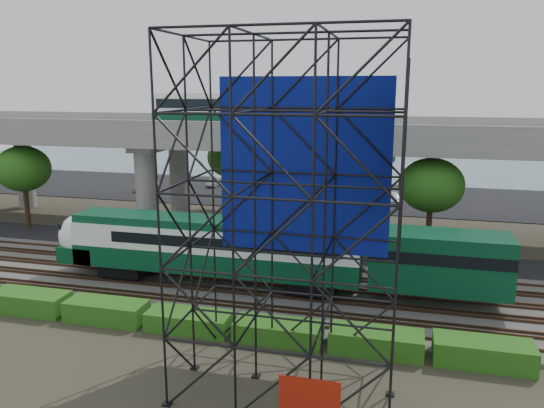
# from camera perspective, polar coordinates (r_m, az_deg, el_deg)

# --- Properties ---
(ground) EXTENTS (140.00, 140.00, 0.00)m
(ground) POSITION_cam_1_polar(r_m,az_deg,el_deg) (33.97, -7.62, -10.02)
(ground) COLOR #474233
(ground) RESTS_ON ground
(ballast_bed) EXTENTS (90.00, 12.00, 0.20)m
(ballast_bed) POSITION_cam_1_polar(r_m,az_deg,el_deg) (35.66, -6.43, -8.70)
(ballast_bed) COLOR slate
(ballast_bed) RESTS_ON ground
(service_road) EXTENTS (90.00, 5.00, 0.08)m
(service_road) POSITION_cam_1_polar(r_m,az_deg,el_deg) (43.28, -2.49, -4.85)
(service_road) COLOR black
(service_road) RESTS_ON ground
(parking_lot) EXTENTS (90.00, 18.00, 0.08)m
(parking_lot) POSITION_cam_1_polar(r_m,az_deg,el_deg) (65.46, 3.38, 1.12)
(parking_lot) COLOR black
(parking_lot) RESTS_ON ground
(harbor_water) EXTENTS (140.00, 40.00, 0.03)m
(harbor_water) POSITION_cam_1_polar(r_m,az_deg,el_deg) (86.86, 6.11, 3.88)
(harbor_water) COLOR #425B6D
(harbor_water) RESTS_ON ground
(rail_tracks) EXTENTS (90.00, 9.52, 0.16)m
(rail_tracks) POSITION_cam_1_polar(r_m,az_deg,el_deg) (35.59, -6.44, -8.43)
(rail_tracks) COLOR #472D1E
(rail_tracks) RESTS_ON ballast_bed
(commuter_train) EXTENTS (29.30, 3.06, 4.30)m
(commuter_train) POSITION_cam_1_polar(r_m,az_deg,el_deg) (34.03, -2.90, -4.72)
(commuter_train) COLOR black
(commuter_train) RESTS_ON rail_tracks
(overpass) EXTENTS (80.00, 12.00, 12.40)m
(overpass) POSITION_cam_1_polar(r_m,az_deg,el_deg) (46.92, -1.02, 6.72)
(overpass) COLOR #9E9B93
(overpass) RESTS_ON ground
(scaffold_tower) EXTENTS (9.36, 6.36, 15.00)m
(scaffold_tower) POSITION_cam_1_polar(r_m,az_deg,el_deg) (22.25, 1.91, -1.75)
(scaffold_tower) COLOR black
(scaffold_tower) RESTS_ON ground
(hedge_strip) EXTENTS (34.60, 1.80, 1.20)m
(hedge_strip) POSITION_cam_1_polar(r_m,az_deg,el_deg) (29.75, -8.92, -12.27)
(hedge_strip) COLOR #245A14
(hedge_strip) RESTS_ON ground
(trees) EXTENTS (40.94, 16.94, 7.69)m
(trees) POSITION_cam_1_polar(r_m,az_deg,el_deg) (48.73, -5.92, 3.74)
(trees) COLOR #382314
(trees) RESTS_ON ground
(suv) EXTENTS (5.74, 3.38, 1.50)m
(suv) POSITION_cam_1_polar(r_m,az_deg,el_deg) (45.41, -10.34, -3.18)
(suv) COLOR black
(suv) RESTS_ON service_road
(parked_cars) EXTENTS (38.94, 9.29, 1.31)m
(parked_cars) POSITION_cam_1_polar(r_m,az_deg,el_deg) (64.93, 3.76, 1.59)
(parked_cars) COLOR silver
(parked_cars) RESTS_ON parking_lot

